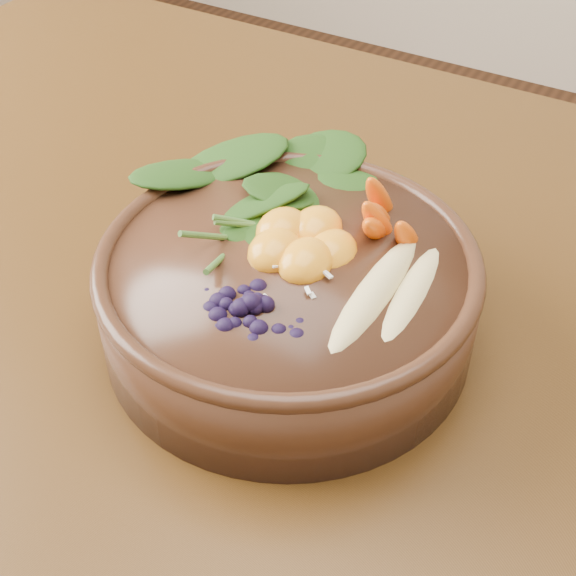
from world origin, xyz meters
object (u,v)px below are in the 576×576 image
Objects in this scene: carrot_cluster at (399,181)px; mandarin_cluster at (302,229)px; blueberry_pile at (249,286)px; banana_halves at (395,277)px; dining_table at (400,393)px; stoneware_bowl at (288,297)px; kale_heap at (276,178)px.

carrot_cluster is 0.87× the size of mandarin_cluster.
carrot_cluster reaches higher than blueberry_pile.
carrot_cluster is 0.09m from banana_halves.
dining_table is 11.54× the size of blueberry_pile.
carrot_cluster is (0.05, 0.08, 0.08)m from stoneware_bowl.
stoneware_bowl is at bearing -95.35° from mandarin_cluster.
banana_halves is 1.78× the size of mandarin_cluster.
stoneware_bowl is 0.10m from banana_halves.
blueberry_pile is (0.00, -0.08, 0.00)m from mandarin_cluster.
kale_heap is 0.13m from blueberry_pile.
kale_heap is 2.07× the size of mandarin_cluster.
blueberry_pile reaches higher than banana_halves.
carrot_cluster is at bearing 71.44° from blueberry_pile.
kale_heap is at bearing 156.45° from banana_halves.
kale_heap is (-0.13, -0.00, 0.20)m from dining_table.
stoneware_bowl is 0.06m from mandarin_cluster.
blueberry_pile is (-0.08, -0.07, 0.01)m from banana_halves.
mandarin_cluster reaches higher than dining_table.
carrot_cluster is (0.10, 0.02, 0.02)m from kale_heap.
banana_halves is (0.09, 0.01, 0.05)m from stoneware_bowl.
carrot_cluster is 0.08m from mandarin_cluster.
stoneware_bowl is 0.09m from blueberry_pile.
dining_table is at bearing 38.46° from stoneware_bowl.
banana_halves is (0.00, -0.06, 0.19)m from dining_table.
dining_table is at bearing 58.53° from blueberry_pile.
mandarin_cluster is (-0.08, 0.01, 0.00)m from banana_halves.
kale_heap is 1.42× the size of blueberry_pile.
banana_halves is at bearing -85.87° from dining_table.
blueberry_pile reaches higher than dining_table.
mandarin_cluster reaches higher than banana_halves.
dining_table is 0.17m from stoneware_bowl.
kale_heap is at bearing -169.49° from carrot_cluster.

